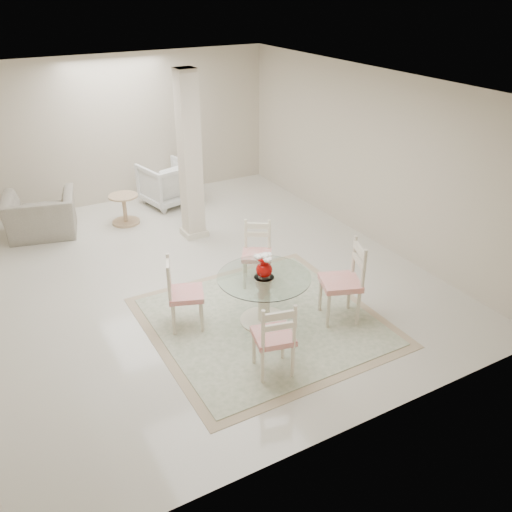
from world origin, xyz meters
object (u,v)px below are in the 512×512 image
dining_chair_west (180,289)px  dining_table (264,299)px  dining_chair_south (275,334)px  column (190,157)px  armchair_white (167,183)px  side_table (125,210)px  red_vase (264,266)px  recliner_taupe (41,215)px  dining_chair_north (257,249)px  dining_chair_east (347,276)px

dining_chair_west → dining_table: bearing=-93.3°
dining_chair_west → dining_chair_south: (0.53, -1.34, -0.00)m
column → armchair_white: column is taller
side_table → dining_chair_south: bearing=-87.8°
red_vase → armchair_white: bearing=84.7°
recliner_taupe → armchair_white: size_ratio=1.25×
dining_chair_south → armchair_white: bearing=-85.1°
dining_chair_north → dining_chair_south: bearing=-81.7°
dining_chair_south → armchair_white: size_ratio=1.17×
dining_chair_north → dining_chair_west: size_ratio=0.97×
dining_chair_west → armchair_white: size_ratio=1.18×
armchair_white → side_table: armchair_white is taller
dining_table → dining_chair_west: dining_chair_west is taller
dining_chair_south → side_table: (-0.18, 4.79, -0.30)m
dining_chair_south → red_vase: bearing=-99.7°
armchair_white → side_table: (-0.99, -0.51, -0.16)m
dining_table → recliner_taupe: bearing=115.6°
red_vase → dining_chair_north: size_ratio=0.31×
dining_chair_south → column: bearing=-86.6°
red_vase → recliner_taupe: red_vase is taller
column → dining_chair_south: column is taller
column → red_vase: bearing=-95.5°
dining_chair_west → side_table: dining_chair_west is taller
dining_chair_south → side_table: bearing=-74.2°
dining_chair_east → recliner_taupe: size_ratio=1.05×
dining_chair_south → dining_table: bearing=-99.7°
dining_chair_west → dining_chair_east: bearing=-93.3°
dining_table → dining_chair_east: bearing=-23.7°
column → dining_chair_north: size_ratio=2.68×
recliner_taupe → side_table: recliner_taupe is taller
dining_chair_west → armchair_white: 4.18m
dining_chair_east → dining_chair_west: bearing=-92.9°
dining_table → column: bearing=84.5°
column → dining_chair_east: size_ratio=2.32×
red_vase → armchair_white: (0.41, 4.37, -0.41)m
armchair_white → side_table: bearing=15.5°
armchair_white → red_vase: bearing=73.0°
dining_table → dining_chair_east: dining_chair_east is taller
dining_chair_east → dining_chair_south: dining_chair_east is taller
dining_chair_east → column: bearing=-147.4°
dining_chair_west → armchair_white: dining_chair_west is taller
dining_table → armchair_white: 4.39m
column → recliner_taupe: 2.71m
column → dining_chair_east: (0.67, -3.23, -0.74)m
dining_chair_south → side_table: size_ratio=1.98×
dining_chair_north → armchair_white: dining_chair_north is taller
dining_table → red_vase: bearing=-18.4°
recliner_taupe → side_table: (1.35, -0.18, -0.12)m
column → armchair_white: size_ratio=3.06×
recliner_taupe → dining_chair_north: bearing=140.9°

